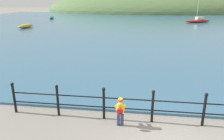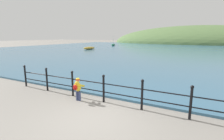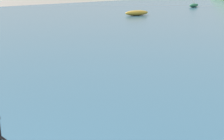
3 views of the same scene
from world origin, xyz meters
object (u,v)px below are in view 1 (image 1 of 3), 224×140
object	(u,v)px
child_in_coat	(120,110)
boat_nearest_quay	(26,26)
boat_red_dinghy	(198,21)
boat_green_fishing	(52,18)

from	to	relation	value
child_in_coat	boat_nearest_quay	bearing A→B (deg)	124.43
boat_nearest_quay	child_in_coat	bearing A→B (deg)	-55.57
boat_red_dinghy	boat_nearest_quay	size ratio (longest dim) A/B	1.99
boat_green_fishing	boat_nearest_quay	bearing A→B (deg)	-81.60
child_in_coat	boat_green_fishing	size ratio (longest dim) A/B	0.36
child_in_coat	boat_nearest_quay	distance (m)	28.48
child_in_coat	boat_green_fishing	bearing A→B (deg)	115.58
boat_red_dinghy	boat_nearest_quay	bearing A→B (deg)	-157.22
boat_green_fishing	boat_red_dinghy	size ratio (longest dim) A/B	0.47
child_in_coat	boat_nearest_quay	xyz separation A→B (m)	(-16.10, 23.49, -0.24)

